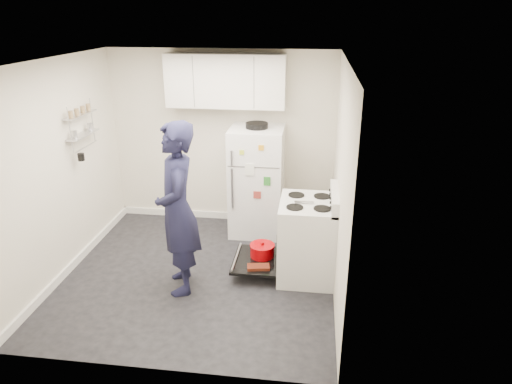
# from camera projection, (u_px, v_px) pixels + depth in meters

# --- Properties ---
(room) EXTENTS (3.21, 3.21, 2.51)m
(room) POSITION_uv_depth(u_px,v_px,m) (193.00, 179.00, 5.12)
(room) COLOR black
(room) RESTS_ON ground
(electric_range) EXTENTS (0.66, 0.76, 1.10)m
(electric_range) POSITION_uv_depth(u_px,v_px,m) (306.00, 240.00, 5.35)
(electric_range) COLOR silver
(electric_range) RESTS_ON ground
(open_oven_door) EXTENTS (0.55, 0.70, 0.23)m
(open_oven_door) POSITION_uv_depth(u_px,v_px,m) (259.00, 255.00, 5.56)
(open_oven_door) COLOR black
(open_oven_door) RESTS_ON ground
(refrigerator) EXTENTS (0.72, 0.74, 1.58)m
(refrigerator) POSITION_uv_depth(u_px,v_px,m) (257.00, 181.00, 6.34)
(refrigerator) COLOR white
(refrigerator) RESTS_ON ground
(upper_cabinets) EXTENTS (1.60, 0.33, 0.70)m
(upper_cabinets) POSITION_uv_depth(u_px,v_px,m) (226.00, 81.00, 6.06)
(upper_cabinets) COLOR silver
(upper_cabinets) RESTS_ON room
(wall_shelf_rack) EXTENTS (0.14, 0.60, 0.61)m
(wall_shelf_rack) POSITION_uv_depth(u_px,v_px,m) (81.00, 125.00, 5.55)
(wall_shelf_rack) COLOR #B2B2B7
(wall_shelf_rack) RESTS_ON room
(person) EXTENTS (0.67, 0.82, 1.94)m
(person) POSITION_uv_depth(u_px,v_px,m) (178.00, 210.00, 4.93)
(person) COLOR #171734
(person) RESTS_ON ground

